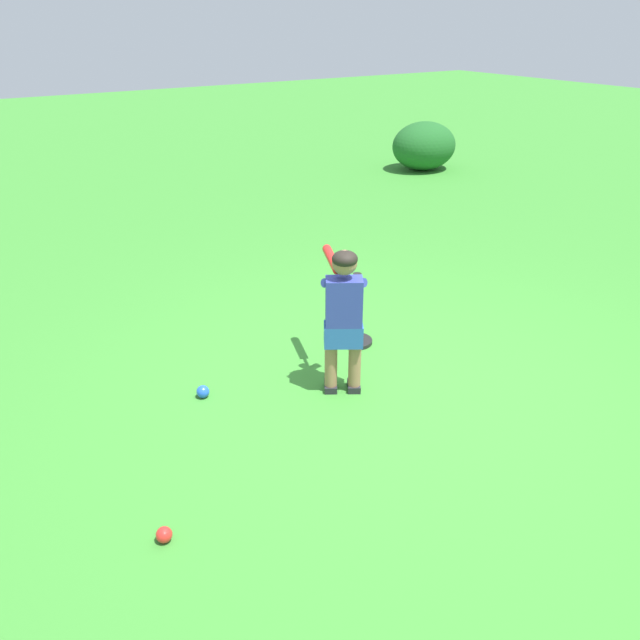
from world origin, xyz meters
TOP-DOWN VIEW (x-y plane):
  - ground_plane at (0.00, 0.00)m, footprint 40.00×40.00m
  - child_batter at (-0.33, 0.22)m, footprint 0.43×0.75m
  - play_ball_far_right at (-1.24, 0.67)m, footprint 0.09×0.09m
  - play_ball_midfield at (-1.97, -0.51)m, footprint 0.09×0.09m
  - batting_tee at (0.17, 0.75)m, footprint 0.28×0.28m
  - shrub_left_background at (4.92, 5.34)m, footprint 1.15×0.96m

SIDE VIEW (x-z plane):
  - ground_plane at x=0.00m, z-range 0.00..0.00m
  - play_ball_midfield at x=-1.97m, z-range 0.00..0.09m
  - play_ball_far_right at x=-1.24m, z-range 0.00..0.09m
  - batting_tee at x=0.17m, z-range -0.21..0.41m
  - shrub_left_background at x=4.92m, z-range 0.00..0.81m
  - child_batter at x=-0.33m, z-range 0.11..1.19m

